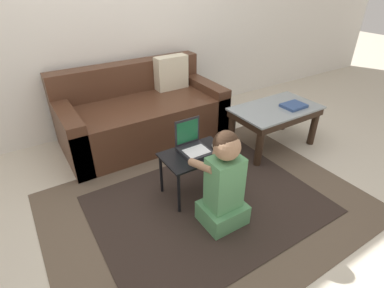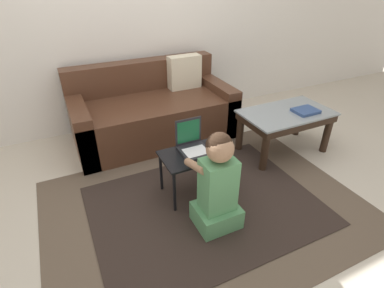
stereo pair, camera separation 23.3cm
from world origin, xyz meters
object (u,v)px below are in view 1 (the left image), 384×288
laptop (193,146)px  computer_mouse (217,147)px  coffee_table (275,114)px  laptop_desk (196,159)px  book_on_table (294,106)px  person_seated (224,183)px  couch (142,114)px

laptop → computer_mouse: 0.19m
coffee_table → laptop_desk: size_ratio=1.66×
coffee_table → laptop_desk: coffee_table is taller
computer_mouse → laptop: bearing=155.0°
computer_mouse → book_on_table: 1.08m
coffee_table → book_on_table: (0.15, -0.08, 0.09)m
person_seated → book_on_table: bearing=22.4°
laptop_desk → laptop: size_ratio=2.16×
coffee_table → laptop_desk: (-1.09, -0.21, -0.03)m
laptop → person_seated: (-0.03, -0.43, -0.06)m
couch → coffee_table: (1.06, -0.87, 0.08)m
laptop → book_on_table: bearing=4.0°
person_seated → coffee_table: bearing=28.5°
laptop → laptop_desk: bearing=-97.7°
coffee_table → laptop: bearing=-171.1°
laptop → book_on_table: size_ratio=1.07×
couch → laptop: size_ratio=6.81×
computer_mouse → book_on_table: bearing=8.8°
computer_mouse → book_on_table: size_ratio=0.44×
book_on_table → couch: bearing=141.7°
computer_mouse → book_on_table: book_on_table is taller
coffee_table → computer_mouse: 0.95m
coffee_table → computer_mouse: bearing=-164.8°
computer_mouse → book_on_table: (1.06, 0.17, 0.05)m
computer_mouse → laptop_desk: bearing=169.0°
coffee_table → book_on_table: bearing=-28.5°
laptop → book_on_table: laptop is taller
couch → laptop: (-0.02, -1.04, 0.14)m
laptop_desk → computer_mouse: size_ratio=5.23×
person_seated → book_on_table: (1.26, 0.52, 0.09)m
couch → laptop_desk: 1.09m
coffee_table → person_seated: (-1.11, -0.60, -0.00)m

